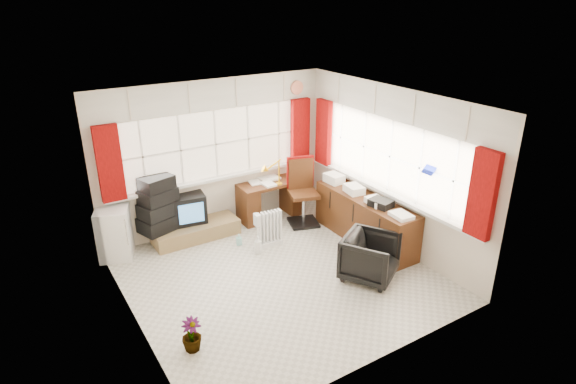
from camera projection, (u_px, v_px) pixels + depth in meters
name	position (u px, v px, depth m)	size (l,w,h in m)	color
ground	(279.00, 277.00, 6.85)	(4.00, 4.00, 0.00)	beige
room_walls	(278.00, 179.00, 6.27)	(4.00, 4.00, 4.00)	beige
window_back	(218.00, 174.00, 8.00)	(3.70, 0.12, 3.60)	beige
window_right	(386.00, 188.00, 7.43)	(0.12, 3.70, 3.60)	beige
curtains	(299.00, 152.00, 7.46)	(3.83, 3.83, 1.15)	#8E0807
overhead_cabinets	(300.00, 100.00, 7.22)	(3.98, 3.98, 0.48)	silver
desk	(270.00, 197.00, 8.54)	(1.17, 0.59, 0.71)	#482410
desk_lamp	(279.00, 167.00, 8.17)	(0.20, 0.18, 0.47)	#FFBA0A
task_chair	(302.00, 188.00, 8.28)	(0.61, 0.63, 1.16)	black
office_chair	(370.00, 257.00, 6.70)	(0.70, 0.72, 0.66)	black
radiator	(270.00, 232.00, 7.61)	(0.40, 0.19, 0.59)	white
credenza	(365.00, 218.00, 7.70)	(0.50, 2.00, 0.85)	#482410
file_tray	(381.00, 203.00, 7.24)	(0.26, 0.33, 0.11)	black
tv_bench	(196.00, 231.00, 7.87)	(1.40, 0.50, 0.25)	olive
crt_tv	(188.00, 208.00, 7.85)	(0.59, 0.56, 0.48)	black
hifi_stack	(159.00, 206.00, 7.51)	(0.75, 0.60, 0.89)	black
mini_fridge	(114.00, 233.00, 7.21)	(0.61, 0.61, 0.80)	white
spray_bottle_a	(258.00, 245.00, 7.40)	(0.11, 0.11, 0.29)	white
spray_bottle_b	(239.00, 239.00, 7.68)	(0.08, 0.09, 0.19)	#91D8CF
flower_vase	(192.00, 335.00, 5.38)	(0.23, 0.23, 0.41)	black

